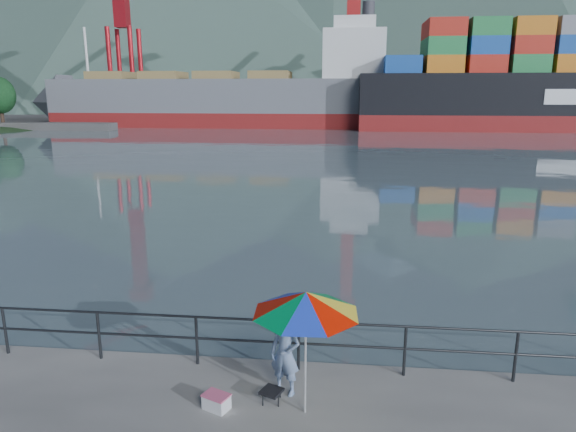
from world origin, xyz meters
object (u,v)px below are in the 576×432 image
object	(u,v)px
fisherman	(285,354)
beach_umbrella	(306,303)
cooler_bag	(216,402)
bulk_carrier	(248,99)

from	to	relation	value
fisherman	beach_umbrella	world-z (taller)	beach_umbrella
beach_umbrella	cooler_bag	distance (m)	2.38
bulk_carrier	cooler_bag	bearing A→B (deg)	-80.08
fisherman	bulk_carrier	xyz separation A→B (m)	(-13.99, 73.07, 3.29)
fisherman	cooler_bag	world-z (taller)	fisherman
beach_umbrella	bulk_carrier	distance (m)	75.03
fisherman	beach_umbrella	distance (m)	1.39
beach_umbrella	cooler_bag	bearing A→B (deg)	-177.48
bulk_carrier	beach_umbrella	bearing A→B (deg)	-78.94
beach_umbrella	bulk_carrier	xyz separation A→B (m)	(-14.39, 73.61, 2.08)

